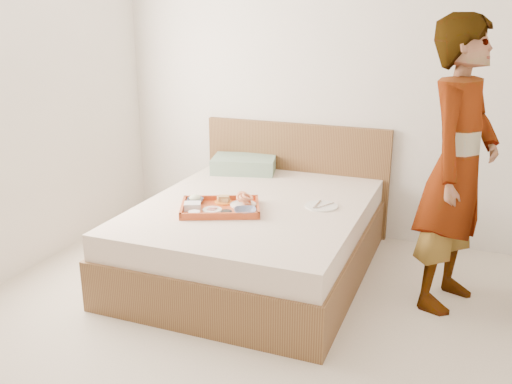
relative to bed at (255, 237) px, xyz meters
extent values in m
cube|color=beige|center=(0.15, -1.00, -0.27)|extent=(3.50, 4.00, 0.01)
cube|color=silver|center=(0.15, 1.00, 1.04)|extent=(3.50, 0.01, 2.60)
cube|color=brown|center=(0.00, 0.00, 0.00)|extent=(1.65, 2.00, 0.53)
cube|color=brown|center=(0.00, 0.97, 0.21)|extent=(1.65, 0.06, 0.95)
cube|color=#8AAB8C|center=(-0.41, 0.77, 0.33)|extent=(0.61, 0.49, 0.13)
cube|color=#C8511E|center=(-0.17, -0.24, 0.29)|extent=(0.66, 0.58, 0.05)
cylinder|color=white|center=(-0.04, -0.12, 0.29)|extent=(0.25, 0.25, 0.01)
imported|color=#192642|center=(0.04, -0.28, 0.30)|extent=(0.20, 0.20, 0.04)
cylinder|color=black|center=(-0.07, -0.35, 0.29)|extent=(0.10, 0.10, 0.03)
cylinder|color=white|center=(-0.20, -0.30, 0.28)|extent=(0.18, 0.18, 0.01)
cylinder|color=orange|center=(-0.20, -0.12, 0.28)|extent=(0.17, 0.17, 0.01)
imported|color=#192642|center=(-0.38, -0.20, 0.30)|extent=(0.16, 0.16, 0.04)
cube|color=silver|center=(-0.34, -0.33, 0.30)|extent=(0.14, 0.13, 0.05)
cylinder|color=white|center=(-0.27, -0.43, 0.29)|extent=(0.10, 0.10, 0.03)
cylinder|color=white|center=(0.48, 0.10, 0.27)|extent=(0.30, 0.30, 0.01)
imported|color=beige|center=(1.36, 0.03, 0.67)|extent=(0.63, 0.78, 1.86)
camera|label=1|loc=(1.43, -3.58, 1.58)|focal=39.12mm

